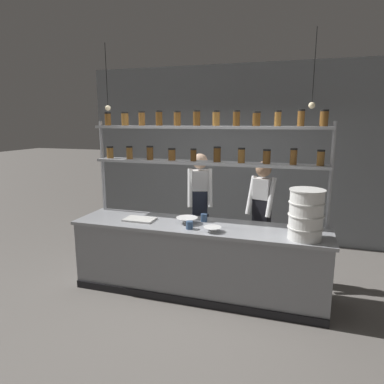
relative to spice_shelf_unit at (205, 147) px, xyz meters
The scene contains 13 objects.
ground_plane 1.91m from the spice_shelf_unit, 89.70° to the right, with size 40.00×40.00×0.00m, color slate.
back_wall 2.05m from the spice_shelf_unit, 89.95° to the left, with size 5.65×0.12×3.21m, color gray.
prep_counter 1.46m from the spice_shelf_unit, 89.70° to the right, with size 3.25×0.76×0.92m.
spice_shelf_unit is the anchor object (origin of this frame).
chef_left 0.97m from the spice_shelf_unit, 114.87° to the left, with size 0.42×0.35×1.75m.
chef_center 1.21m from the spice_shelf_unit, 25.99° to the left, with size 0.41×0.34×1.67m.
container_stack 1.53m from the spice_shelf_unit, 21.13° to the right, with size 0.39×0.39×0.56m.
cutting_board 1.29m from the spice_shelf_unit, 154.76° to the right, with size 0.40×0.26×0.02m.
prep_bowl_near_left 1.11m from the spice_shelf_unit, 66.33° to the right, with size 0.21×0.21×0.06m.
prep_bowl_center_front 0.98m from the spice_shelf_unit, 115.81° to the right, with size 0.28×0.28×0.08m.
serving_cup_front 0.92m from the spice_shelf_unit, 78.75° to the right, with size 0.09×0.09×0.10m.
serving_cup_by_board 1.05m from the spice_shelf_unit, 95.31° to the right, with size 0.09×0.09×0.10m.
pendant_light_row 0.64m from the spice_shelf_unit, 85.37° to the right, with size 2.55×0.07×0.83m.
Camera 1 is at (1.17, -3.99, 2.20)m, focal length 32.00 mm.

